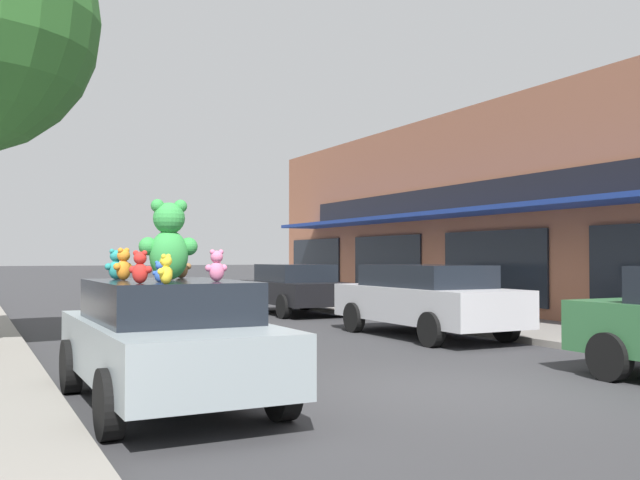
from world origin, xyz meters
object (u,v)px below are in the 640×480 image
object	(u,v)px
teddy_bear_giant	(169,241)
parked_car_far_right	(295,287)
teddy_bear_pink	(217,266)
teddy_bear_blue	(160,272)
plush_art_car	(167,338)
teddy_bear_white	(119,269)
teddy_bear_orange	(123,265)
parked_car_far_center	(425,298)
teddy_bear_teal	(116,265)
teddy_bear_red	(140,268)
teddy_bear_yellow	(166,270)
teddy_bear_brown	(181,264)

from	to	relation	value
teddy_bear_giant	parked_car_far_right	world-z (taller)	teddy_bear_giant
teddy_bear_pink	teddy_bear_blue	bearing A→B (deg)	-5.83
plush_art_car	teddy_bear_white	xyz separation A→B (m)	(-0.34, 1.03, 0.77)
teddy_bear_pink	teddy_bear_white	size ratio (longest dim) A/B	1.41
teddy_bear_orange	parked_car_far_center	size ratio (longest dim) A/B	0.08
teddy_bear_teal	teddy_bear_pink	bearing A→B (deg)	107.62
teddy_bear_teal	teddy_bear_white	distance (m)	0.34
teddy_bear_giant	teddy_bear_red	bearing A→B (deg)	66.13
teddy_bear_orange	parked_car_far_right	bearing A→B (deg)	-160.84
teddy_bear_red	teddy_bear_orange	xyz separation A→B (m)	(0.06, 1.15, 0.02)
teddy_bear_orange	teddy_bear_pink	bearing A→B (deg)	95.52
teddy_bear_giant	parked_car_far_right	xyz separation A→B (m)	(6.56, 10.89, -1.09)
parked_car_far_center	teddy_bear_orange	bearing A→B (deg)	-150.19
teddy_bear_giant	teddy_bear_yellow	bearing A→B (deg)	80.48
teddy_bear_red	teddy_bear_pink	xyz separation A→B (m)	(0.89, 0.25, 0.01)
teddy_bear_yellow	teddy_bear_pink	size ratio (longest dim) A/B	0.85
teddy_bear_giant	teddy_bear_teal	xyz separation A→B (m)	(-0.50, 0.57, -0.28)
teddy_bear_teal	teddy_bear_yellow	bearing A→B (deg)	78.05
plush_art_car	teddy_bear_yellow	size ratio (longest dim) A/B	13.62
teddy_bear_giant	teddy_bear_blue	size ratio (longest dim) A/B	4.11
parked_car_far_center	teddy_bear_white	bearing A→B (deg)	-154.12
parked_car_far_center	parked_car_far_right	xyz separation A→B (m)	(0.00, 6.63, -0.04)
teddy_bear_pink	teddy_bear_red	bearing A→B (deg)	14.02
teddy_bear_yellow	parked_car_far_center	distance (m)	8.81
teddy_bear_teal	parked_car_far_right	world-z (taller)	teddy_bear_teal
teddy_bear_blue	parked_car_far_center	bearing A→B (deg)	-107.60
teddy_bear_brown	teddy_bear_pink	size ratio (longest dim) A/B	1.02
teddy_bear_pink	teddy_bear_white	xyz separation A→B (m)	(-0.76, 1.55, -0.05)
teddy_bear_blue	teddy_bear_red	bearing A→B (deg)	84.27
teddy_bear_white	parked_car_far_center	world-z (taller)	teddy_bear_white
teddy_bear_giant	teddy_bear_blue	xyz separation A→B (m)	(-0.26, -0.61, -0.34)
teddy_bear_giant	teddy_bear_white	bearing A→B (deg)	-59.79
teddy_bear_teal	parked_car_far_right	size ratio (longest dim) A/B	0.09
teddy_bear_yellow	parked_car_far_center	xyz separation A→B (m)	(6.89, 5.44, -0.74)
teddy_bear_brown	teddy_bear_pink	bearing A→B (deg)	102.31
teddy_bear_giant	teddy_bear_yellow	world-z (taller)	teddy_bear_giant
plush_art_car	parked_car_far_right	size ratio (longest dim) A/B	0.97
teddy_bear_blue	teddy_bear_pink	size ratio (longest dim) A/B	0.65
teddy_bear_yellow	parked_car_far_right	bearing A→B (deg)	-162.52
plush_art_car	teddy_bear_brown	world-z (taller)	teddy_bear_brown
teddy_bear_pink	teddy_bear_orange	bearing A→B (deg)	-48.74
teddy_bear_white	parked_car_far_right	size ratio (longest dim) A/B	0.06
teddy_bear_giant	teddy_bear_brown	world-z (taller)	teddy_bear_giant
teddy_bear_orange	teddy_bear_pink	xyz separation A→B (m)	(0.83, -0.89, -0.01)
plush_art_car	teddy_bear_yellow	distance (m)	1.33
plush_art_car	teddy_bear_red	world-z (taller)	teddy_bear_red
teddy_bear_giant	teddy_bear_pink	bearing A→B (deg)	125.07
parked_car_far_center	teddy_bear_blue	bearing A→B (deg)	-144.41
teddy_bear_teal	plush_art_car	bearing A→B (deg)	104.46
teddy_bear_giant	teddy_bear_orange	distance (m)	0.59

